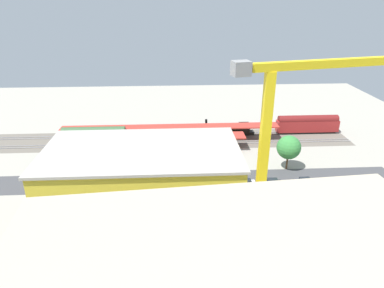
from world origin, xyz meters
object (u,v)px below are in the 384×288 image
Objects in this scene: parked_car_2 at (245,183)px; parked_car_4 at (183,186)px; street_tree_0 at (167,153)px; box_truck_2 at (116,205)px; street_tree_2 at (211,153)px; street_tree_3 at (220,154)px; platform_canopy_near at (154,137)px; tower_crane at (280,143)px; traffic_light at (153,155)px; street_tree_1 at (289,147)px; parked_car_0 at (305,182)px; passenger_coach at (308,124)px; construction_building at (145,204)px; freight_coach_far at (94,136)px; box_truck_0 at (101,199)px; street_tree_4 at (76,156)px; parked_car_7 at (93,187)px; box_truck_1 at (179,201)px; parked_car_3 at (214,184)px; parked_car_6 at (124,187)px; parked_car_1 at (272,183)px; locomotive at (228,129)px; parked_car_5 at (152,185)px; platform_canopy_far at (170,127)px.

parked_car_4 is at bearing 2.44° from parked_car_2.
street_tree_0 is (3.77, -9.72, 3.87)m from parked_car_4.
street_tree_2 is (-20.94, -17.21, 2.97)m from box_truck_2.
street_tree_3 is at bearing 167.35° from street_tree_2.
parked_car_2 is at bearing 135.48° from platform_canopy_near.
street_tree_0 is at bearing -58.40° from tower_crane.
traffic_light is (7.05, -8.24, 4.09)m from parked_car_4.
parked_car_0 is at bearing 101.07° from street_tree_1.
construction_building reaches higher than passenger_coach.
street_tree_0 is at bearing -119.08° from box_truck_2.
parked_car_0 is at bearing 153.96° from freight_coach_far.
platform_canopy_near is 1.58× the size of tower_crane.
street_tree_4 is (8.46, -15.12, 2.87)m from box_truck_0.
box_truck_1 reaches higher than parked_car_7.
box_truck_1 reaches higher than parked_car_2.
street_tree_0 is at bearing -39.88° from parked_car_3.
box_truck_0 is (3.88, 6.68, 1.01)m from parked_car_6.
parked_car_1 is 38.19m from box_truck_0.
parked_car_1 is 0.48× the size of street_tree_1.
parked_car_7 is at bearing -57.80° from construction_building.
parked_car_7 is 44.37m from tower_crane.
street_tree_1 is 17.19m from street_tree_3.
box_truck_0 is at bearing 49.89° from street_tree_0.
box_truck_1 is at bearing 156.79° from parked_car_7.
tower_crane is 3.18× the size of box_truck_2.
street_tree_2 is 32.82m from street_tree_4.
locomotive is 32.34m from parked_car_2.
traffic_light reaches higher than street_tree_4.
parked_car_5 is at bearing -4.96° from parked_car_4.
street_tree_4 is at bearing -19.20° from parked_car_4.
platform_canopy_far is 9.24× the size of street_tree_4.
parked_car_6 reaches higher than parked_car_3.
parked_car_4 is at bearing 18.18° from street_tree_1.
street_tree_4 is 0.95× the size of traffic_light.
box_truck_0 reaches higher than parked_car_4.
parked_car_4 is 0.14× the size of construction_building.
parked_car_1 is at bearing 146.88° from street_tree_2.
box_truck_1 is 1.31× the size of street_tree_4.
box_truck_2 is at bearing 37.27° from passenger_coach.
box_truck_1 is (-19.06, 8.17, 0.75)m from parked_car_7.
street_tree_1 reaches higher than street_tree_3.
box_truck_1 is at bearing 27.51° from parked_car_2.
street_tree_0 is at bearing 27.75° from passenger_coach.
parked_car_6 is at bearing 69.70° from platform_canopy_far.
freight_coach_far is 4.56× the size of parked_car_4.
construction_building is at bearing 84.45° from street_tree_0.
street_tree_3 is (-15.90, -28.89, -4.84)m from construction_building.
street_tree_2 is (7.09, -8.36, 3.86)m from parked_car_2.
box_truck_0 is 30.34m from street_tree_3.
freight_coach_far is 2.67× the size of street_tree_0.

